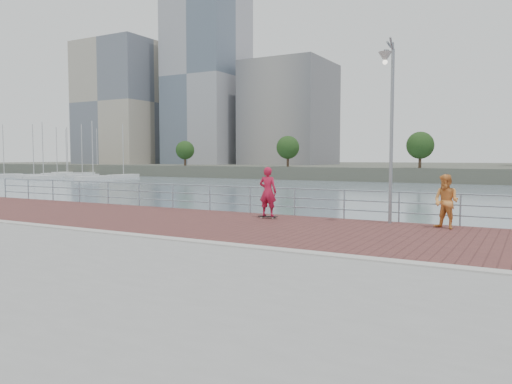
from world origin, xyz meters
The scene contains 11 objects.
water centered at (0.00, 0.00, -2.00)m, with size 400.00×400.00×0.00m, color slate.
seawall centered at (0.00, -5.00, -1.00)m, with size 40.00×24.00×2.00m, color gray.
brick_lane centered at (0.00, 3.60, 0.01)m, with size 40.00×6.80×0.02m, color brown.
curb centered at (0.00, 0.00, 0.03)m, with size 40.00×0.40×0.06m, color #B7B5AD.
far_shore centered at (0.00, 122.50, -0.75)m, with size 320.00×95.00×2.50m, color #4C5142.
guardrail centered at (0.00, 7.00, 0.69)m, with size 39.06×0.06×1.13m.
street_lamp centered at (2.89, 6.05, 4.33)m, with size 0.44×1.29×6.09m.
skateboard centered at (-1.53, 5.64, 0.09)m, with size 0.76×0.26×0.09m.
skateboarder centered at (-1.53, 5.64, 1.04)m, with size 0.68×0.45×1.88m, color #BA183A.
bystander centered at (4.81, 6.05, 0.91)m, with size 0.86×0.67×1.77m, color #F09B46.
marina centered at (-82.43, 64.06, -1.49)m, with size 29.67×29.63×11.28m.
Camera 1 is at (7.31, -11.02, 2.34)m, focal length 35.00 mm.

